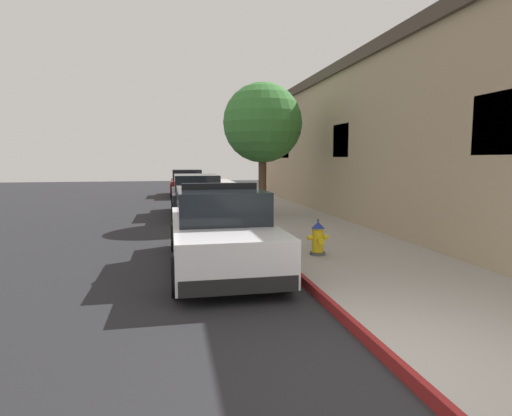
{
  "coord_description": "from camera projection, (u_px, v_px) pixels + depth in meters",
  "views": [
    {
      "loc": [
        -2.24,
        -3.53,
        2.14
      ],
      "look_at": [
        -0.27,
        6.25,
        1.0
      ],
      "focal_mm": 29.72,
      "sensor_mm": 36.0,
      "label": 1
    }
  ],
  "objects": [
    {
      "name": "sidewalk_pavement",
      "position": [
        291.0,
        222.0,
        14.18
      ],
      "size": [
        3.38,
        60.0,
        0.15
      ],
      "primitive_type": "cube",
      "color": "#9E9991",
      "rests_on": "ground"
    },
    {
      "name": "storefront_building",
      "position": [
        437.0,
        143.0,
        14.91
      ],
      "size": [
        7.46,
        25.27,
        5.4
      ],
      "color": "tan",
      "rests_on": "ground"
    },
    {
      "name": "street_tree",
      "position": [
        263.0,
        123.0,
        14.72
      ],
      "size": [
        2.76,
        2.76,
        4.64
      ],
      "color": "brown",
      "rests_on": "sidewalk_pavement"
    },
    {
      "name": "fire_hydrant",
      "position": [
        318.0,
        238.0,
        8.86
      ],
      "size": [
        0.44,
        0.4,
        0.76
      ],
      "color": "#4C4C51",
      "rests_on": "sidewalk_pavement"
    },
    {
      "name": "ground_plane",
      "position": [
        103.0,
        233.0,
        13.02
      ],
      "size": [
        33.2,
        60.0,
        0.2
      ],
      "primitive_type": "cube",
      "color": "#232326"
    },
    {
      "name": "parked_car_dark_far",
      "position": [
        187.0,
        183.0,
        25.13
      ],
      "size": [
        1.94,
        4.84,
        1.56
      ],
      "color": "maroon",
      "rests_on": "ground"
    },
    {
      "name": "curb_painted_edge",
      "position": [
        240.0,
        223.0,
        13.84
      ],
      "size": [
        0.08,
        60.0,
        0.15
      ],
      "primitive_type": "cube",
      "color": "maroon",
      "rests_on": "ground"
    },
    {
      "name": "parked_car_silver_ahead",
      "position": [
        196.0,
        196.0,
        16.44
      ],
      "size": [
        1.94,
        4.84,
        1.56
      ],
      "color": "black",
      "rests_on": "ground"
    },
    {
      "name": "police_cruiser",
      "position": [
        220.0,
        230.0,
        8.44
      ],
      "size": [
        1.94,
        4.84,
        1.68
      ],
      "color": "white",
      "rests_on": "ground"
    }
  ]
}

